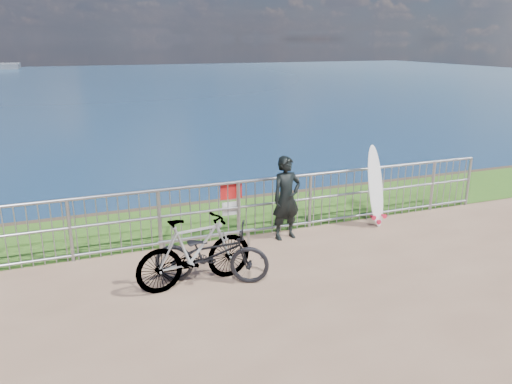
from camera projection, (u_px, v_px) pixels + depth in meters
name	position (u px, v px, depth m)	size (l,w,h in m)	color
grass_strip	(244.00, 215.00, 10.71)	(120.00, 120.00, 0.00)	#30621B
railing	(264.00, 205.00, 9.57)	(10.06, 0.10, 1.13)	#93969B
surfer	(286.00, 198.00, 9.31)	(0.58, 0.38, 1.59)	black
surfboard	(376.00, 189.00, 9.97)	(0.53, 0.50, 1.66)	white
bicycle_near	(211.00, 254.00, 7.69)	(0.62, 1.78, 0.93)	black
bicycle_far	(195.00, 251.00, 7.56)	(0.52, 1.85, 1.11)	black
bike_rack	(208.00, 238.00, 8.75)	(1.73, 0.05, 0.36)	#93969B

